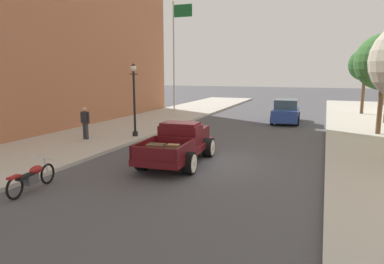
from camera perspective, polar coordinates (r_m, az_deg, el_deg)
The scene contains 11 objects.
ground_plane at distance 14.25m, azimuth 2.35°, elevation -4.72°, with size 140.00×140.00×0.00m, color #47474C.
sidewalk_left at distance 17.84m, azimuth -20.32°, elevation -2.11°, with size 5.50×64.00×0.15m, color #B7B2A8.
building_left_brick at distance 27.76m, azimuth -28.37°, elevation 18.39°, with size 12.00×24.00×16.50m, color #A86647.
hotrod_truck_maroon at distance 14.02m, azimuth -1.99°, elevation -1.80°, with size 2.38×5.02×1.58m.
motorcycle_parked at distance 11.67m, azimuth -24.60°, elevation -6.68°, with size 0.62×2.11×0.93m.
car_background_blue at distance 25.60m, azimuth 15.02°, elevation 3.19°, with size 2.04×4.38×1.65m.
pedestrian_sidewalk_left at distance 18.61m, azimuth -17.00°, elevation 1.70°, with size 0.53×0.22×1.65m.
street_lamp_near at distance 18.81m, azimuth -9.40°, elevation 6.07°, with size 0.50×0.32×3.85m.
flagpole at distance 30.36m, azimuth -2.59°, elevation 13.97°, with size 1.74×0.16×9.16m.
street_tree_second at distance 21.87m, azimuth 28.80°, elevation 9.94°, with size 3.05×3.05×5.47m.
street_tree_farthest at distance 31.90m, azimuth 26.37°, elevation 9.75°, with size 2.60×2.60×5.26m.
Camera 1 is at (4.37, -13.08, 3.58)m, focal length 32.78 mm.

